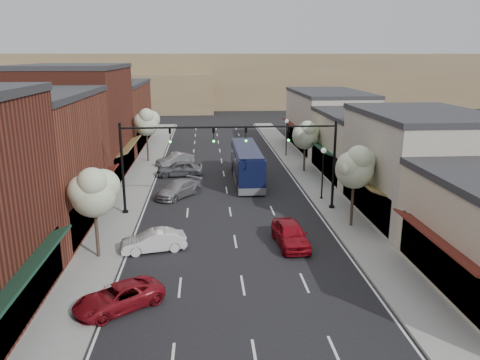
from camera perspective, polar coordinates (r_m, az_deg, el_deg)
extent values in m
plane|color=black|center=(28.87, -0.32, -9.02)|extent=(160.00, 160.00, 0.00)
cube|color=gray|center=(46.76, -12.26, 0.20)|extent=(2.80, 73.00, 0.15)
cube|color=gray|center=(47.42, 8.28, 0.59)|extent=(2.80, 73.00, 0.15)
cube|color=gray|center=(46.59, -10.55, 0.23)|extent=(0.25, 73.00, 0.17)
cube|color=gray|center=(47.14, 6.61, 0.56)|extent=(0.25, 73.00, 0.17)
cube|color=black|center=(22.51, -26.09, -13.47)|extent=(0.60, 11.90, 2.60)
cube|color=#163726|center=(21.58, -24.55, -10.08)|extent=(1.07, 9.80, 0.49)
cube|color=brown|center=(35.38, -24.86, 1.77)|extent=(9.00, 14.00, 9.00)
cube|color=#2D2D30|center=(34.72, -25.72, 9.33)|extent=(9.20, 14.10, 0.40)
cube|color=black|center=(34.86, -17.86, -2.68)|extent=(0.60, 11.90, 2.60)
cube|color=#551B13|center=(34.27, -16.76, -0.27)|extent=(1.07, 9.80, 0.49)
cube|color=maroon|center=(48.39, -19.34, 6.44)|extent=(9.00, 14.00, 10.50)
cube|color=#2D2D30|center=(47.96, -19.91, 12.88)|extent=(9.20, 14.10, 0.40)
cube|color=black|center=(48.12, -14.13, 2.37)|extent=(0.60, 11.90, 2.60)
cube|color=olive|center=(47.69, -13.29, 4.15)|extent=(1.07, 9.80, 0.49)
cube|color=brown|center=(64.01, -15.66, 7.50)|extent=(9.00, 18.00, 8.00)
cube|color=#2D2D30|center=(63.64, -15.93, 11.25)|extent=(9.20, 18.10, 0.40)
cube|color=black|center=(63.66, -11.78, 5.51)|extent=(0.60, 15.30, 2.60)
cube|color=#163726|center=(63.34, -11.13, 6.87)|extent=(1.07, 12.60, 0.49)
cube|color=black|center=(25.65, 24.21, -9.73)|extent=(0.60, 10.20, 2.60)
cube|color=#551B13|center=(24.72, 22.94, -6.74)|extent=(1.07, 8.40, 0.49)
cube|color=beige|center=(36.77, 20.96, 1.43)|extent=(8.00, 12.00, 7.50)
cube|color=#2D2D30|center=(36.12, 21.55, 7.53)|extent=(8.20, 12.10, 0.40)
cube|color=black|center=(35.90, 15.29, -1.97)|extent=(0.60, 10.20, 2.60)
cube|color=olive|center=(35.25, 14.23, 0.32)|extent=(1.07, 8.40, 0.49)
cube|color=beige|center=(47.79, 14.88, 3.95)|extent=(8.00, 12.00, 6.00)
cube|color=#2D2D30|center=(47.31, 15.14, 7.75)|extent=(8.20, 12.10, 0.40)
cube|color=black|center=(46.99, 10.50, 2.27)|extent=(0.60, 10.20, 2.60)
cube|color=#163726|center=(46.49, 9.63, 4.07)|extent=(1.07, 8.40, 0.49)
cube|color=beige|center=(60.92, 10.66, 6.96)|extent=(8.00, 16.00, 7.00)
cube|color=#2D2D30|center=(60.53, 10.83, 10.43)|extent=(8.20, 16.10, 0.40)
cube|color=black|center=(60.37, 7.17, 5.21)|extent=(0.60, 13.60, 2.60)
cube|color=#551B13|center=(59.98, 6.46, 6.62)|extent=(1.07, 11.20, 0.49)
cube|color=#7A6647|center=(116.46, -3.50, 12.15)|extent=(120.00, 30.00, 12.00)
cube|color=#7A6647|center=(107.13, -17.08, 10.21)|extent=(50.00, 20.00, 8.00)
cylinder|color=black|center=(37.52, 11.11, -3.30)|extent=(0.44, 0.44, 0.30)
cylinder|color=black|center=(36.63, 11.37, 1.68)|extent=(0.20, 0.20, 7.00)
cylinder|color=black|center=(35.18, 5.30, 6.52)|extent=(8.00, 0.14, 0.14)
imported|color=black|center=(35.34, 5.92, 5.56)|extent=(0.18, 0.46, 1.10)
sphere|color=#19E533|center=(35.29, 5.94, 4.85)|extent=(0.18, 0.18, 0.18)
imported|color=black|center=(34.91, 0.72, 5.52)|extent=(0.18, 0.46, 1.10)
sphere|color=#19E533|center=(34.87, 0.73, 4.81)|extent=(0.18, 0.18, 0.18)
cylinder|color=black|center=(36.73, -13.79, -3.86)|extent=(0.44, 0.44, 0.30)
cylinder|color=black|center=(35.82, -14.12, 1.22)|extent=(0.20, 0.20, 7.00)
cylinder|color=black|center=(34.76, -7.90, 6.34)|extent=(8.00, 0.14, 0.14)
imported|color=black|center=(34.88, -8.52, 5.35)|extent=(0.18, 0.46, 1.10)
sphere|color=#19E533|center=(34.83, -8.51, 4.63)|extent=(0.18, 0.18, 0.18)
imported|color=black|center=(34.79, -3.24, 5.46)|extent=(0.18, 0.46, 1.10)
sphere|color=#19E533|center=(34.74, -3.22, 4.75)|extent=(0.18, 0.18, 0.18)
cylinder|color=#47382B|center=(33.45, 13.53, -2.64)|extent=(0.20, 0.20, 3.71)
sphere|color=beige|center=(32.84, 13.78, 1.23)|extent=(2.60, 2.60, 2.60)
sphere|color=beige|center=(33.17, 14.49, 2.14)|extent=(2.00, 2.00, 2.00)
sphere|color=beige|center=(32.36, 13.30, 1.69)|extent=(1.90, 1.90, 1.90)
sphere|color=beige|center=(32.21, 14.32, 2.62)|extent=(1.70, 1.70, 1.70)
cylinder|color=#47382B|center=(48.46, 7.85, 2.85)|extent=(0.20, 0.20, 3.33)
sphere|color=beige|center=(48.07, 7.94, 5.27)|extent=(2.60, 2.60, 2.60)
sphere|color=beige|center=(48.40, 8.46, 5.82)|extent=(2.00, 2.00, 2.00)
sphere|color=beige|center=(47.65, 7.56, 5.58)|extent=(1.90, 1.90, 1.90)
sphere|color=beige|center=(47.48, 8.22, 6.16)|extent=(1.70, 1.70, 1.70)
cylinder|color=#47382B|center=(28.87, -17.08, -5.94)|extent=(0.20, 0.20, 3.52)
sphere|color=beige|center=(28.19, -17.42, -1.75)|extent=(2.60, 2.60, 2.60)
sphere|color=beige|center=(28.24, -16.37, -0.71)|extent=(2.00, 2.00, 2.00)
sphere|color=beige|center=(27.91, -18.40, -1.29)|extent=(1.90, 1.90, 1.90)
sphere|color=beige|center=(27.46, -17.58, -0.29)|extent=(1.70, 1.70, 1.70)
cylinder|color=#47382B|center=(53.61, -11.21, 4.15)|extent=(0.20, 0.20, 3.84)
sphere|color=beige|center=(53.22, -11.34, 6.69)|extent=(2.60, 2.60, 2.60)
sphere|color=beige|center=(53.40, -10.79, 7.26)|extent=(2.00, 2.00, 2.00)
sphere|color=beige|center=(52.93, -11.83, 7.01)|extent=(1.90, 1.90, 1.90)
sphere|color=beige|center=(52.59, -11.35, 7.65)|extent=(1.70, 1.70, 1.70)
cylinder|color=black|center=(39.79, 9.89, -2.26)|extent=(0.28, 0.28, 0.20)
cylinder|color=black|center=(39.27, 10.01, 0.39)|extent=(0.12, 0.12, 4.00)
sphere|color=white|center=(38.78, 10.16, 3.57)|extent=(0.44, 0.44, 0.44)
cylinder|color=black|center=(56.37, 5.62, 3.00)|extent=(0.28, 0.28, 0.20)
cylinder|color=black|center=(56.01, 5.67, 4.90)|extent=(0.12, 0.12, 4.00)
sphere|color=white|center=(55.66, 5.73, 7.15)|extent=(0.44, 0.44, 0.44)
cube|color=black|center=(44.58, 0.81, 2.11)|extent=(2.37, 10.84, 2.71)
cube|color=#595B60|center=(44.89, 0.80, 0.48)|extent=(2.39, 10.86, 0.63)
cube|color=black|center=(44.50, 0.81, 2.57)|extent=(2.43, 9.98, 0.99)
cube|color=black|center=(44.29, 0.81, 3.88)|extent=(2.18, 10.41, 0.23)
cube|color=black|center=(39.25, 1.52, 1.14)|extent=(1.88, 0.08, 1.08)
cylinder|color=black|center=(41.16, -0.20, -0.90)|extent=(0.29, 0.94, 0.94)
cylinder|color=black|center=(41.37, 2.75, -0.84)|extent=(0.29, 0.94, 0.94)
cylinder|color=black|center=(48.14, -0.84, 1.45)|extent=(0.29, 0.94, 0.94)
cylinder|color=black|center=(48.31, 1.69, 1.49)|extent=(0.29, 0.94, 0.94)
cylinder|color=black|center=(46.91, -0.74, 1.09)|extent=(0.29, 0.94, 0.94)
cylinder|color=black|center=(47.09, 1.85, 1.13)|extent=(0.29, 0.94, 0.94)
imported|color=maroon|center=(30.00, 6.16, -6.55)|extent=(2.14, 4.66, 1.55)
imported|color=maroon|center=(23.64, -14.59, -13.67)|extent=(4.66, 4.12, 1.20)
imported|color=silver|center=(29.54, -10.53, -7.32)|extent=(4.19, 2.22, 1.31)
imported|color=gray|center=(40.24, -7.53, -1.09)|extent=(4.42, 4.93, 1.38)
imported|color=#53555B|center=(47.07, -7.36, 1.40)|extent=(4.71, 2.25, 1.55)
imported|color=#949499|center=(51.51, -7.92, 2.48)|extent=(4.27, 3.91, 1.42)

